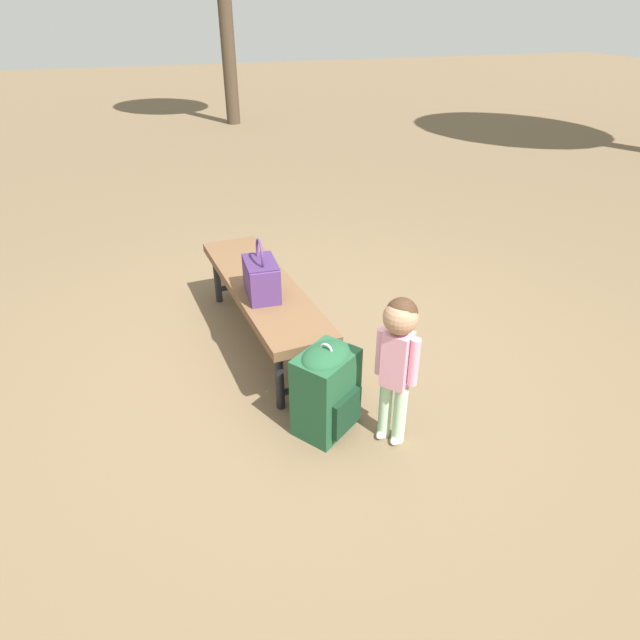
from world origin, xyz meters
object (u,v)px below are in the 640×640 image
at_px(handbag, 261,277).
at_px(child_standing, 398,351).
at_px(park_bench, 262,291).
at_px(backpack_large, 326,388).

relative_size(handbag, child_standing, 0.44).
bearing_deg(park_bench, handbag, -12.34).
relative_size(park_bench, child_standing, 1.94).
height_order(handbag, backpack_large, handbag).
distance_m(park_bench, backpack_large, 0.97).
height_order(park_bench, child_standing, child_standing).
relative_size(handbag, backpack_large, 0.68).
bearing_deg(park_bench, child_standing, 19.64).
bearing_deg(child_standing, handbag, -155.56).
relative_size(park_bench, handbag, 4.42).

